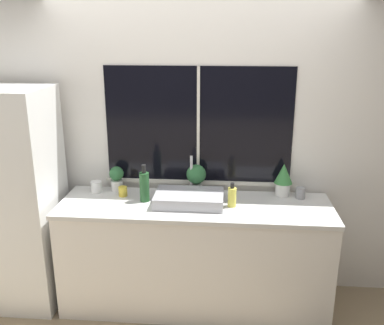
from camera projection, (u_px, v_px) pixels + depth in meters
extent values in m
cube|color=silver|center=(199.00, 141.00, 3.68)|extent=(8.00, 0.06, 2.70)
cube|color=black|center=(198.00, 125.00, 3.60)|extent=(1.58, 0.01, 0.98)
cube|color=silver|center=(198.00, 125.00, 3.60)|extent=(0.02, 0.01, 0.98)
cube|color=silver|center=(198.00, 182.00, 3.75)|extent=(1.64, 0.04, 0.03)
cube|color=silver|center=(9.00, 118.00, 4.60)|extent=(0.06, 7.00, 2.70)
cube|color=white|center=(195.00, 257.00, 3.58)|extent=(2.18, 0.64, 0.89)
cube|color=silver|center=(195.00, 206.00, 3.44)|extent=(2.20, 0.66, 0.03)
cube|color=silver|center=(16.00, 200.00, 3.53)|extent=(0.67, 0.60, 1.84)
cube|color=#ADADB2|center=(189.00, 198.00, 3.43)|extent=(0.55, 0.36, 0.09)
cylinder|color=#B7B7BC|center=(191.00, 192.00, 3.64)|extent=(0.04, 0.04, 0.03)
cylinder|color=#B7B7BC|center=(191.00, 174.00, 3.59)|extent=(0.02, 0.02, 0.31)
cylinder|color=white|center=(117.00, 185.00, 3.72)|extent=(0.10, 0.10, 0.09)
sphere|color=#2D6638|center=(116.00, 174.00, 3.69)|extent=(0.12, 0.12, 0.12)
cylinder|color=white|center=(196.00, 188.00, 3.66)|extent=(0.09, 0.09, 0.09)
sphere|color=#2D6638|center=(196.00, 174.00, 3.62)|extent=(0.17, 0.17, 0.17)
cylinder|color=white|center=(283.00, 189.00, 3.60)|extent=(0.12, 0.12, 0.11)
cone|color=#387A3D|center=(284.00, 174.00, 3.56)|extent=(0.15, 0.15, 0.17)
cylinder|color=#DBD14C|center=(232.00, 197.00, 3.37)|extent=(0.07, 0.07, 0.15)
cylinder|color=black|center=(232.00, 186.00, 3.34)|extent=(0.03, 0.03, 0.04)
cylinder|color=#235128|center=(144.00, 187.00, 3.47)|extent=(0.08, 0.08, 0.24)
cylinder|color=black|center=(144.00, 169.00, 3.42)|extent=(0.03, 0.03, 0.07)
cylinder|color=gold|center=(123.00, 191.00, 3.59)|extent=(0.07, 0.07, 0.08)
cylinder|color=gray|center=(300.00, 193.00, 3.55)|extent=(0.08, 0.08, 0.09)
cylinder|color=white|center=(96.00, 187.00, 3.68)|extent=(0.09, 0.09, 0.10)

